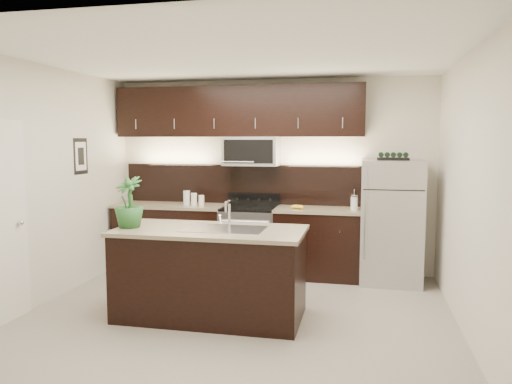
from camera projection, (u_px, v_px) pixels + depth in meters
ground at (237, 315)px, 5.30m from camera, size 4.50×4.50×0.00m
room_walls at (225, 156)px, 5.11m from camera, size 4.52×4.02×2.71m
counter_run at (236, 239)px, 6.99m from camera, size 3.51×0.65×0.94m
upper_fixtures at (240, 120)px, 6.95m from camera, size 3.49×0.40×1.66m
island at (211, 273)px, 5.22m from camera, size 1.96×0.96×0.94m
sink_faucet at (224, 228)px, 5.15m from camera, size 0.84×0.50×0.28m
refrigerator at (391, 222)px, 6.46m from camera, size 0.77×0.70×1.60m
wine_rack at (393, 157)px, 6.37m from camera, size 0.40×0.24×0.10m
plant at (129, 202)px, 5.22m from camera, size 0.38×0.38×0.54m
canisters at (192, 199)px, 7.01m from camera, size 0.31×0.10×0.21m
french_press at (354, 202)px, 6.54m from camera, size 0.09×0.09×0.26m
bananas at (295, 206)px, 6.68m from camera, size 0.22×0.19×0.06m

